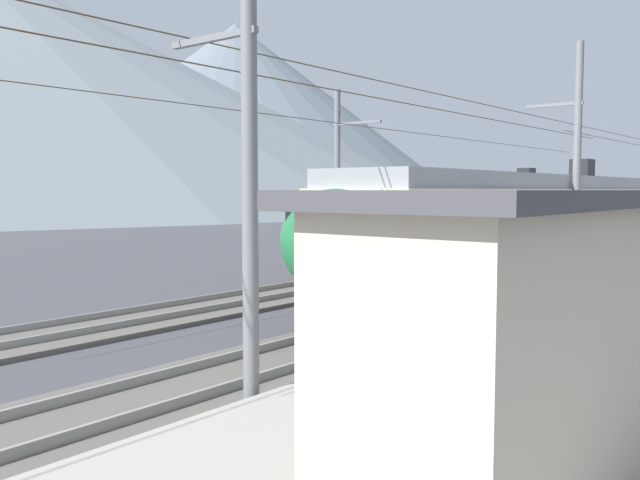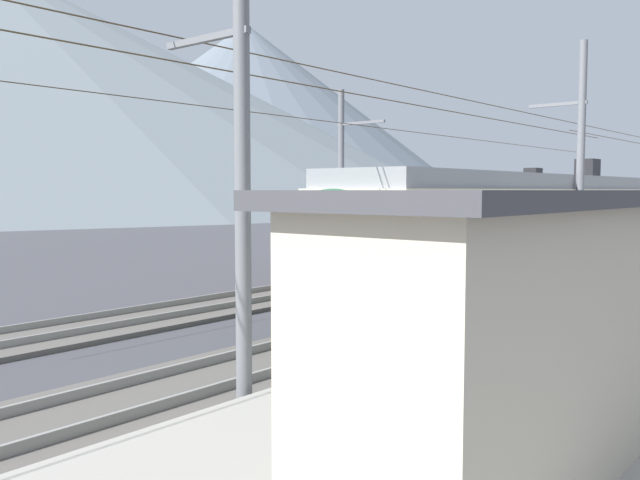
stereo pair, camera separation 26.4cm
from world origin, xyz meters
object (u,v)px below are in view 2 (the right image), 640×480
Objects in this scene: handbag_beside_passenger at (488,357)px; platform_shelter at (506,338)px; catenary_mast_far_side at (344,178)px; passenger_walking at (467,312)px; train_far_track at (497,214)px; potted_plant_platform_edge at (428,368)px; potted_plant_by_shelter at (369,351)px; catenary_mast_west at (238,127)px; catenary_mast_mid at (577,166)px; train_near_platform at (545,224)px; platform_sign at (548,246)px.

handbag_beside_passenger is 5.06m from platform_shelter.
catenary_mast_far_side is 20.00m from platform_shelter.
platform_shelter is at bearing -147.75° from passenger_walking.
platform_shelter is at bearing -154.63° from train_far_track.
potted_plant_platform_edge is at bearing -156.87° from train_far_track.
catenary_mast_far_side is at bearing 47.18° from handbag_beside_passenger.
handbag_beside_passenger is at bearing -155.11° from train_far_track.
platform_shelter is (-2.45, -3.41, 1.11)m from potted_plant_by_shelter.
train_far_track is at bearing 23.98° from passenger_walking.
passenger_walking is 2.39× the size of potted_plant_by_shelter.
catenary_mast_far_side is (14.00, 8.90, -0.45)m from catenary_mast_west.
passenger_walking is (-20.76, -9.23, -0.89)m from train_far_track.
handbag_beside_passenger is at bearing -32.26° from catenary_mast_west.
platform_shelter is at bearing -163.11° from catenary_mast_mid.
catenary_mast_west is 108.68× the size of handbag_beside_passenger.
train_near_platform is at bearing 15.96° from passenger_walking.
train_near_platform is 0.59× the size of catenary_mast_far_side.
catenary_mast_far_side is at bearing 60.04° from platform_sign.
train_near_platform is at bearing 21.97° from platform_sign.
platform_shelter reaches higher than platform_sign.
catenary_mast_west is at bearing 111.18° from potted_plant_platform_edge.
train_far_track is 22.50m from handbag_beside_passenger.
train_near_platform is 0.59× the size of catenary_mast_west.
train_far_track is at bearing 28.67° from platform_sign.
platform_shelter is (-24.67, -11.70, -0.32)m from train_far_track.
catenary_mast_mid is (-9.67, -7.15, 1.90)m from train_far_track.
passenger_walking is at bearing 32.25° from platform_shelter.
platform_sign is (-6.37, -1.63, -2.01)m from catenary_mast_mid.
platform_shelter is (-8.62, -2.92, -0.21)m from platform_sign.
catenary_mast_mid is 44.14× the size of potted_plant_platform_edge.
potted_plant_platform_edge is at bearing -68.82° from catenary_mast_west.
catenary_mast_mid is 6.88m from platform_sign.
train_far_track is 0.62× the size of catenary_mast_west.
catenary_mast_far_side is 16.11m from potted_plant_by_shelter.
catenary_mast_mid reaches higher than potted_plant_platform_edge.
catenary_mast_mid reaches higher than potted_plant_by_shelter.
platform_sign is at bearing -165.68° from catenary_mast_mid.
catenary_mast_west is at bearing 147.24° from potted_plant_by_shelter.
catenary_mast_far_side reaches higher than potted_plant_by_shelter.
train_far_track reaches higher than platform_shelter.
platform_sign is 6.19× the size of handbag_beside_passenger.
train_near_platform reaches higher than potted_plant_by_shelter.
catenary_mast_mid is at bearing 16.89° from platform_shelter.
catenary_mast_west is (-23.98, -7.15, 2.07)m from train_far_track.
platform_shelter reaches higher than passenger_walking.
train_near_platform is 7.79m from catenary_mast_far_side.
handbag_beside_passenger is (-10.37, -11.19, -3.32)m from catenary_mast_far_side.
train_near_platform is at bearing 15.75° from potted_plant_platform_edge.
potted_plant_platform_edge is 1.69m from potted_plant_by_shelter.
passenger_walking is 4.44× the size of handbag_beside_passenger.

